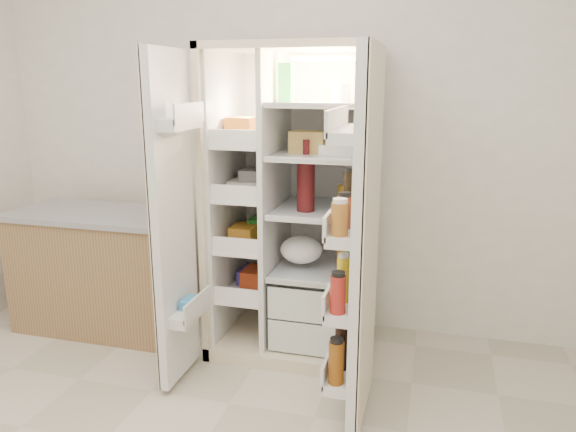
# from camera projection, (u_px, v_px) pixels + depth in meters

# --- Properties ---
(wall_back) EXTENTS (4.00, 0.02, 2.70)m
(wall_back) POSITION_uv_depth(u_px,v_px,m) (287.00, 121.00, 3.49)
(wall_back) COLOR white
(wall_back) RESTS_ON floor
(refrigerator) EXTENTS (0.92, 0.70, 1.80)m
(refrigerator) POSITION_uv_depth(u_px,v_px,m) (299.00, 228.00, 3.28)
(refrigerator) COLOR beige
(refrigerator) RESTS_ON floor
(freezer_door) EXTENTS (0.15, 0.40, 1.72)m
(freezer_door) POSITION_uv_depth(u_px,v_px,m) (174.00, 223.00, 2.81)
(freezer_door) COLOR silver
(freezer_door) RESTS_ON floor
(fridge_door) EXTENTS (0.17, 0.58, 1.72)m
(fridge_door) POSITION_uv_depth(u_px,v_px,m) (361.00, 248.00, 2.48)
(fridge_door) COLOR silver
(fridge_door) RESTS_ON floor
(kitchen_counter) EXTENTS (1.09, 0.58, 0.79)m
(kitchen_counter) POSITION_uv_depth(u_px,v_px,m) (101.00, 269.00, 3.59)
(kitchen_counter) COLOR #95754A
(kitchen_counter) RESTS_ON floor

